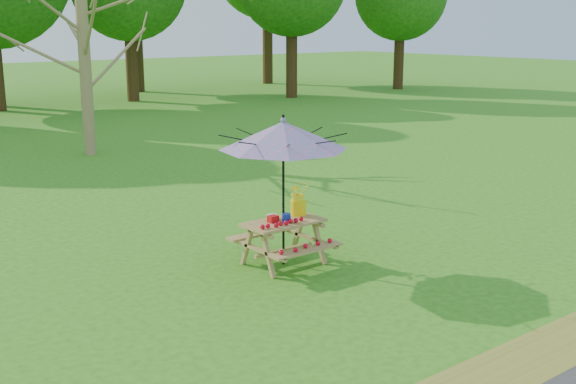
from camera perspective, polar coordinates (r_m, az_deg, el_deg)
ground at (r=8.90m, az=-1.90°, el=-10.14°), size 120.00×120.00×0.00m
picnic_table at (r=10.76m, az=-0.35°, el=-4.08°), size 1.20×1.32×0.67m
patio_umbrella at (r=10.39m, az=-0.38°, el=4.49°), size 2.23×2.23×2.25m
produce_bins at (r=10.64m, az=-0.74°, el=-2.06°), size 0.29×0.40×0.13m
tomatoes_row at (r=10.43m, az=-0.40°, el=-2.48°), size 0.77×0.13×0.07m
flower_bucket at (r=10.93m, az=0.83°, el=-0.39°), size 0.37×0.33×0.53m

